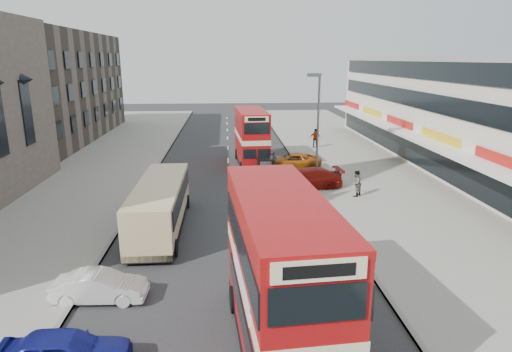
# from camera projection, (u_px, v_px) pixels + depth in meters

# --- Properties ---
(ground) EXTENTS (160.00, 160.00, 0.00)m
(ground) POSITION_uv_depth(u_px,v_px,m) (233.00, 325.00, 15.58)
(ground) COLOR #28282B
(ground) RESTS_ON ground
(road_surface) EXTENTS (12.00, 90.00, 0.01)m
(road_surface) POSITION_uv_depth(u_px,v_px,m) (229.00, 177.00, 34.86)
(road_surface) COLOR #28282B
(road_surface) RESTS_ON ground
(pavement_right) EXTENTS (12.00, 90.00, 0.15)m
(pavement_right) POSITION_uv_depth(u_px,v_px,m) (377.00, 174.00, 35.62)
(pavement_right) COLOR gray
(pavement_right) RESTS_ON ground
(pavement_left) EXTENTS (12.00, 90.00, 0.15)m
(pavement_left) POSITION_uv_depth(u_px,v_px,m) (74.00, 179.00, 34.06)
(pavement_left) COLOR gray
(pavement_left) RESTS_ON ground
(kerb_left) EXTENTS (0.20, 90.00, 0.16)m
(kerb_left) POSITION_uv_depth(u_px,v_px,m) (151.00, 178.00, 34.44)
(kerb_left) COLOR gray
(kerb_left) RESTS_ON ground
(kerb_right) EXTENTS (0.20, 90.00, 0.16)m
(kerb_right) POSITION_uv_depth(u_px,v_px,m) (305.00, 175.00, 35.24)
(kerb_right) COLOR gray
(kerb_right) RESTS_ON ground
(brick_terrace) EXTENTS (14.00, 28.00, 12.00)m
(brick_terrace) POSITION_uv_depth(u_px,v_px,m) (30.00, 87.00, 49.22)
(brick_terrace) COLOR #66594C
(brick_terrace) RESTS_ON ground
(commercial_row) EXTENTS (9.90, 46.20, 9.30)m
(commercial_row) POSITION_uv_depth(u_px,v_px,m) (465.00, 113.00, 36.87)
(commercial_row) COLOR beige
(commercial_row) RESTS_ON ground
(street_lamp) EXTENTS (1.00, 0.20, 8.12)m
(street_lamp) POSITION_uv_depth(u_px,v_px,m) (317.00, 120.00, 32.12)
(street_lamp) COLOR slate
(street_lamp) RESTS_ON ground
(bus_main) EXTENTS (3.19, 9.22, 5.04)m
(bus_main) POSITION_uv_depth(u_px,v_px,m) (281.00, 277.00, 13.49)
(bus_main) COLOR black
(bus_main) RESTS_ON ground
(bus_second) EXTENTS (2.79, 8.55, 4.68)m
(bus_second) POSITION_uv_depth(u_px,v_px,m) (252.00, 137.00, 38.54)
(bus_second) COLOR black
(bus_second) RESTS_ON ground
(coach) EXTENTS (2.42, 9.27, 2.46)m
(coach) POSITION_uv_depth(u_px,v_px,m) (160.00, 204.00, 23.97)
(coach) COLOR black
(coach) RESTS_ON ground
(car_left_front) EXTENTS (3.64, 1.40, 1.18)m
(car_left_front) POSITION_uv_depth(u_px,v_px,m) (100.00, 287.00, 17.03)
(car_left_front) COLOR silver
(car_left_front) RESTS_ON ground
(car_right_a) EXTENTS (5.36, 2.57, 1.51)m
(car_right_a) POSITION_uv_depth(u_px,v_px,m) (306.00, 179.00, 31.63)
(car_right_a) COLOR maroon
(car_right_a) RESTS_ON ground
(car_right_b) EXTENTS (5.11, 2.84, 1.35)m
(car_right_b) POSITION_uv_depth(u_px,v_px,m) (292.00, 161.00, 37.43)
(car_right_b) COLOR #BA5D12
(car_right_b) RESTS_ON ground
(pedestrian_near) EXTENTS (0.79, 0.78, 1.79)m
(pedestrian_near) POSITION_uv_depth(u_px,v_px,m) (356.00, 183.00, 29.48)
(pedestrian_near) COLOR gray
(pedestrian_near) RESTS_ON pavement_right
(pedestrian_far) EXTENTS (1.16, 0.51, 1.95)m
(pedestrian_far) POSITION_uv_depth(u_px,v_px,m) (315.00, 138.00, 45.71)
(pedestrian_far) COLOR gray
(pedestrian_far) RESTS_ON pavement_right
(cyclist) EXTENTS (0.80, 1.83, 2.09)m
(cyclist) POSITION_uv_depth(u_px,v_px,m) (273.00, 169.00, 34.72)
(cyclist) COLOR gray
(cyclist) RESTS_ON ground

